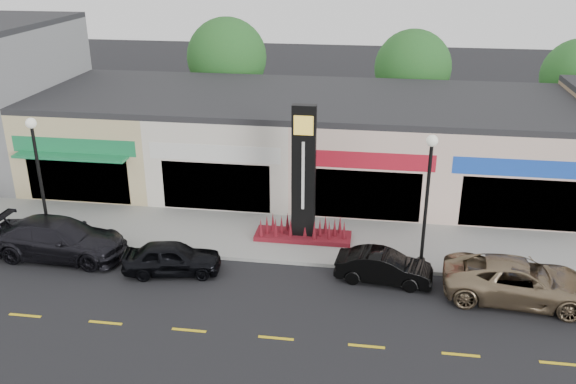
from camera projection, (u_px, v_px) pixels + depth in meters
name	position (u px, v px, depth m)	size (l,w,h in m)	color
ground	(212.00, 285.00, 23.44)	(120.00, 120.00, 0.00)	black
sidewalk	(237.00, 234.00, 27.39)	(52.00, 4.30, 0.15)	gray
curb	(225.00, 257.00, 25.33)	(52.00, 0.20, 0.15)	gray
shop_beige	(116.00, 131.00, 34.17)	(7.00, 10.85, 4.80)	#CBBD82
shop_cream	(238.00, 136.00, 33.23)	(7.00, 10.01, 4.80)	beige
shop_pink_w	(367.00, 142.00, 32.27)	(7.00, 10.01, 4.80)	beige
shop_pink_e	(504.00, 148.00, 31.32)	(7.00, 10.01, 4.80)	beige
tree_rear_west	(227.00, 58.00, 39.84)	(5.20, 5.20, 7.83)	#382619
tree_rear_mid	(413.00, 68.00, 38.33)	(4.80, 4.80, 7.29)	#382619
lamp_west_near	(38.00, 168.00, 25.50)	(0.44, 0.44, 5.47)	black
lamp_east_near	(428.00, 189.00, 23.31)	(0.44, 0.44, 5.47)	black
pylon_sign	(303.00, 194.00, 26.00)	(4.20, 1.30, 6.00)	#540E1B
car_dark_sedan	(59.00, 239.00, 25.27)	(5.66, 2.30, 1.64)	black
car_black_sedan	(172.00, 258.00, 24.09)	(3.85, 1.55, 1.31)	black
car_black_conv	(384.00, 267.00, 23.49)	(3.72, 1.30, 1.23)	black
car_gold_suv	(519.00, 281.00, 22.25)	(5.47, 2.52, 1.52)	#867155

